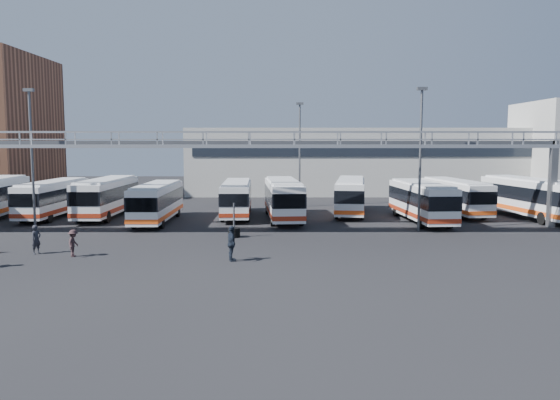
{
  "coord_description": "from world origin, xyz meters",
  "views": [
    {
      "loc": [
        1.98,
        -31.74,
        6.4
      ],
      "look_at": [
        2.04,
        6.0,
        2.36
      ],
      "focal_mm": 35.0,
      "sensor_mm": 36.0,
      "label": 1
    }
  ],
  "objects_px": {
    "bus_2": "(107,196)",
    "bus_4": "(237,197)",
    "bus_1": "(53,197)",
    "bus_8": "(455,195)",
    "bus_5": "(283,198)",
    "bus_7": "(421,200)",
    "bus_3": "(157,201)",
    "tire_stack": "(234,231)",
    "pedestrian_a": "(36,239)",
    "light_pole_mid": "(420,151)",
    "pedestrian_c": "(73,243)",
    "pedestrian_d": "(232,244)",
    "light_pole_back": "(300,149)",
    "light_pole_left": "(32,151)",
    "bus_6": "(351,195)",
    "bus_9": "(529,196)"
  },
  "relations": [
    {
      "from": "bus_2",
      "to": "bus_3",
      "type": "relative_size",
      "value": 1.07
    },
    {
      "from": "bus_1",
      "to": "bus_3",
      "type": "height_order",
      "value": "bus_1"
    },
    {
      "from": "light_pole_mid",
      "to": "bus_2",
      "type": "relative_size",
      "value": 0.94
    },
    {
      "from": "light_pole_left",
      "to": "light_pole_back",
      "type": "bearing_deg",
      "value": 34.99
    },
    {
      "from": "bus_7",
      "to": "pedestrian_a",
      "type": "relative_size",
      "value": 6.4
    },
    {
      "from": "light_pole_back",
      "to": "bus_8",
      "type": "xyz_separation_m",
      "value": [
        13.47,
        -6.08,
        -4.02
      ]
    },
    {
      "from": "bus_2",
      "to": "bus_9",
      "type": "relative_size",
      "value": 0.96
    },
    {
      "from": "bus_6",
      "to": "pedestrian_c",
      "type": "height_order",
      "value": "bus_6"
    },
    {
      "from": "bus_5",
      "to": "bus_7",
      "type": "xyz_separation_m",
      "value": [
        11.01,
        -1.34,
        -0.06
      ]
    },
    {
      "from": "light_pole_mid",
      "to": "pedestrian_c",
      "type": "height_order",
      "value": "light_pole_mid"
    },
    {
      "from": "bus_1",
      "to": "bus_9",
      "type": "relative_size",
      "value": 0.91
    },
    {
      "from": "light_pole_left",
      "to": "tire_stack",
      "type": "distance_m",
      "value": 16.25
    },
    {
      "from": "light_pole_mid",
      "to": "pedestrian_a",
      "type": "xyz_separation_m",
      "value": [
        -23.94,
        -7.94,
        -4.9
      ]
    },
    {
      "from": "light_pole_mid",
      "to": "pedestrian_c",
      "type": "relative_size",
      "value": 6.69
    },
    {
      "from": "bus_1",
      "to": "bus_2",
      "type": "height_order",
      "value": "bus_2"
    },
    {
      "from": "bus_9",
      "to": "pedestrian_c",
      "type": "height_order",
      "value": "bus_9"
    },
    {
      "from": "bus_8",
      "to": "bus_4",
      "type": "bearing_deg",
      "value": 176.98
    },
    {
      "from": "light_pole_mid",
      "to": "bus_2",
      "type": "height_order",
      "value": "light_pole_mid"
    },
    {
      "from": "pedestrian_d",
      "to": "bus_1",
      "type": "bearing_deg",
      "value": 25.83
    },
    {
      "from": "bus_2",
      "to": "bus_8",
      "type": "height_order",
      "value": "bus_2"
    },
    {
      "from": "bus_1",
      "to": "bus_3",
      "type": "xyz_separation_m",
      "value": [
        9.43,
        -2.91,
        -0.01
      ]
    },
    {
      "from": "bus_2",
      "to": "bus_4",
      "type": "height_order",
      "value": "bus_2"
    },
    {
      "from": "tire_stack",
      "to": "bus_5",
      "type": "bearing_deg",
      "value": 67.96
    },
    {
      "from": "bus_6",
      "to": "light_pole_mid",
      "type": "bearing_deg",
      "value": -59.56
    },
    {
      "from": "pedestrian_d",
      "to": "bus_8",
      "type": "bearing_deg",
      "value": -62.05
    },
    {
      "from": "pedestrian_a",
      "to": "bus_1",
      "type": "bearing_deg",
      "value": 43.66
    },
    {
      "from": "bus_7",
      "to": "bus_9",
      "type": "bearing_deg",
      "value": 8.84
    },
    {
      "from": "bus_6",
      "to": "tire_stack",
      "type": "bearing_deg",
      "value": -119.9
    },
    {
      "from": "light_pole_mid",
      "to": "pedestrian_d",
      "type": "relative_size",
      "value": 5.32
    },
    {
      "from": "bus_2",
      "to": "bus_7",
      "type": "bearing_deg",
      "value": -5.81
    },
    {
      "from": "bus_6",
      "to": "light_pole_left",
      "type": "bearing_deg",
      "value": -152.61
    },
    {
      "from": "bus_2",
      "to": "pedestrian_c",
      "type": "distance_m",
      "value": 16.43
    },
    {
      "from": "light_pole_back",
      "to": "bus_5",
      "type": "distance_m",
      "value": 10.11
    },
    {
      "from": "bus_4",
      "to": "tire_stack",
      "type": "height_order",
      "value": "bus_4"
    },
    {
      "from": "pedestrian_c",
      "to": "tire_stack",
      "type": "distance_m",
      "value": 10.5
    },
    {
      "from": "bus_5",
      "to": "pedestrian_d",
      "type": "distance_m",
      "value": 16.02
    },
    {
      "from": "bus_6",
      "to": "bus_7",
      "type": "distance_m",
      "value": 6.92
    },
    {
      "from": "bus_1",
      "to": "bus_8",
      "type": "relative_size",
      "value": 1.0
    },
    {
      "from": "bus_7",
      "to": "pedestrian_a",
      "type": "bearing_deg",
      "value": -157.52
    },
    {
      "from": "bus_5",
      "to": "pedestrian_d",
      "type": "height_order",
      "value": "bus_5"
    },
    {
      "from": "light_pole_back",
      "to": "tire_stack",
      "type": "bearing_deg",
      "value": -106.11
    },
    {
      "from": "light_pole_left",
      "to": "bus_3",
      "type": "height_order",
      "value": "light_pole_left"
    },
    {
      "from": "light_pole_mid",
      "to": "pedestrian_a",
      "type": "relative_size",
      "value": 6.13
    },
    {
      "from": "light_pole_left",
      "to": "bus_7",
      "type": "xyz_separation_m",
      "value": [
        29.33,
        3.49,
        -3.96
      ]
    },
    {
      "from": "bus_6",
      "to": "tire_stack",
      "type": "relative_size",
      "value": 4.58
    },
    {
      "from": "bus_3",
      "to": "bus_8",
      "type": "height_order",
      "value": "bus_3"
    },
    {
      "from": "bus_7",
      "to": "pedestrian_d",
      "type": "distance_m",
      "value": 20.03
    },
    {
      "from": "pedestrian_a",
      "to": "pedestrian_c",
      "type": "distance_m",
      "value": 2.54
    },
    {
      "from": "bus_1",
      "to": "bus_3",
      "type": "bearing_deg",
      "value": -15.65
    },
    {
      "from": "bus_3",
      "to": "tire_stack",
      "type": "bearing_deg",
      "value": -45.73
    }
  ]
}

